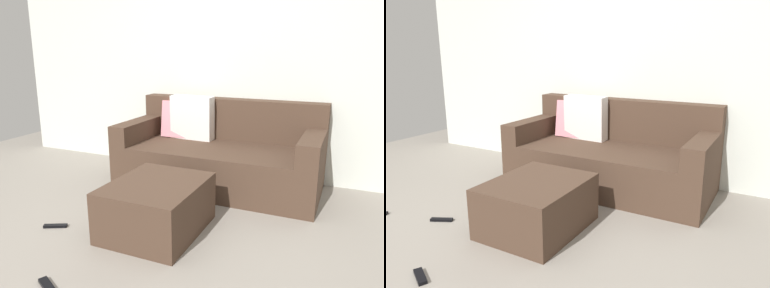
{
  "view_description": "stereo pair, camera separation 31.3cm",
  "coord_description": "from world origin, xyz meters",
  "views": [
    {
      "loc": [
        1.37,
        -1.76,
        1.39
      ],
      "look_at": [
        0.1,
        1.1,
        0.58
      ],
      "focal_mm": 34.39,
      "sensor_mm": 36.0,
      "label": 1
    },
    {
      "loc": [
        1.65,
        -1.62,
        1.39
      ],
      "look_at": [
        0.1,
        1.1,
        0.58
      ],
      "focal_mm": 34.39,
      "sensor_mm": 36.0,
      "label": 2
    }
  ],
  "objects": [
    {
      "name": "ground_plane",
      "position": [
        0.0,
        0.0,
        0.0
      ],
      "size": [
        7.18,
        7.18,
        0.0
      ],
      "primitive_type": "plane",
      "color": "gray"
    },
    {
      "name": "wall_back",
      "position": [
        0.0,
        2.18,
        1.31
      ],
      "size": [
        5.52,
        0.1,
        2.62
      ],
      "primitive_type": "cube",
      "color": "silver",
      "rests_on": "ground_plane"
    },
    {
      "name": "couch_sectional",
      "position": [
        0.13,
        1.73,
        0.32
      ],
      "size": [
        2.03,
        0.94,
        0.9
      ],
      "color": "#473326",
      "rests_on": "ground_plane"
    },
    {
      "name": "ottoman",
      "position": [
        0.05,
        0.55,
        0.2
      ],
      "size": [
        0.67,
        0.81,
        0.4
      ],
      "primitive_type": "cube",
      "color": "#473326",
      "rests_on": "ground_plane"
    },
    {
      "name": "remote_near_ottoman",
      "position": [
        -0.21,
        -0.35,
        0.01
      ],
      "size": [
        0.18,
        0.13,
        0.02
      ],
      "primitive_type": "cube",
      "rotation": [
        0.0,
        0.0,
        -0.47
      ],
      "color": "black",
      "rests_on": "ground_plane"
    },
    {
      "name": "remote_by_storage_bin",
      "position": [
        -0.73,
        0.26,
        0.01
      ],
      "size": [
        0.18,
        0.12,
        0.02
      ],
      "primitive_type": "cube",
      "rotation": [
        0.0,
        0.0,
        0.47
      ],
      "color": "black",
      "rests_on": "ground_plane"
    }
  ]
}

